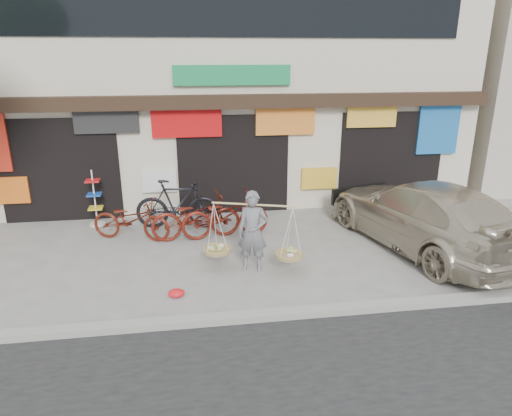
{
  "coord_description": "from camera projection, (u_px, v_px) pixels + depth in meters",
  "views": [
    {
      "loc": [
        -1.15,
        -8.56,
        4.22
      ],
      "look_at": [
        0.24,
        0.9,
        0.97
      ],
      "focal_mm": 32.0,
      "sensor_mm": 36.0,
      "label": 1
    }
  ],
  "objects": [
    {
      "name": "bike_1",
      "position": [
        177.0,
        204.0,
        11.45
      ],
      "size": [
        2.17,
        0.85,
        1.27
      ],
      "primitive_type": "imported",
      "rotation": [
        0.0,
        0.0,
        1.45
      ],
      "color": "black",
      "rests_on": "ground"
    },
    {
      "name": "ground",
      "position": [
        251.0,
        266.0,
        9.54
      ],
      "size": [
        70.0,
        70.0,
        0.0
      ],
      "primitive_type": "plane",
      "color": "gray",
      "rests_on": "ground"
    },
    {
      "name": "suv",
      "position": [
        423.0,
        214.0,
        10.32
      ],
      "size": [
        3.36,
        5.63,
        1.53
      ],
      "rotation": [
        0.0,
        0.0,
        3.39
      ],
      "color": "#BBAE96",
      "rests_on": "ground"
    },
    {
      "name": "bike_0",
      "position": [
        131.0,
        220.0,
        10.76
      ],
      "size": [
        2.01,
        1.23,
        1.0
      ],
      "primitive_type": "imported",
      "rotation": [
        0.0,
        0.0,
        1.25
      ],
      "color": "#5C1C0F",
      "rests_on": "ground"
    },
    {
      "name": "street_vendor",
      "position": [
        253.0,
        235.0,
        9.15
      ],
      "size": [
        1.98,
        1.01,
        1.67
      ],
      "rotation": [
        0.0,
        0.0,
        -0.31
      ],
      "color": "slate",
      "rests_on": "ground"
    },
    {
      "name": "display_rack",
      "position": [
        95.0,
        203.0,
        11.68
      ],
      "size": [
        0.4,
        0.4,
        1.46
      ],
      "rotation": [
        0.0,
        0.0,
        0.05
      ],
      "color": "silver",
      "rests_on": "ground"
    },
    {
      "name": "red_bag",
      "position": [
        176.0,
        293.0,
        8.33
      ],
      "size": [
        0.31,
        0.25,
        0.14
      ],
      "primitive_type": "ellipsoid",
      "color": "red",
      "rests_on": "ground"
    },
    {
      "name": "bike_3",
      "position": [
        225.0,
        215.0,
        10.9
      ],
      "size": [
        2.19,
        1.01,
        1.11
      ],
      "primitive_type": "imported",
      "rotation": [
        0.0,
        0.0,
        1.7
      ],
      "color": "#5C190F",
      "rests_on": "ground"
    },
    {
      "name": "shophouse_block",
      "position": [
        223.0,
        79.0,
        14.44
      ],
      "size": [
        14.0,
        6.32,
        7.0
      ],
      "color": "beige",
      "rests_on": "ground"
    },
    {
      "name": "bike_2",
      "position": [
        196.0,
        217.0,
        10.81
      ],
      "size": [
        2.19,
        1.01,
        1.11
      ],
      "primitive_type": "imported",
      "rotation": [
        0.0,
        0.0,
        1.7
      ],
      "color": "#5C190F",
      "rests_on": "ground"
    },
    {
      "name": "kerb",
      "position": [
        267.0,
        315.0,
        7.65
      ],
      "size": [
        70.0,
        0.25,
        0.12
      ],
      "primitive_type": "cube",
      "color": "gray",
      "rests_on": "ground"
    }
  ]
}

